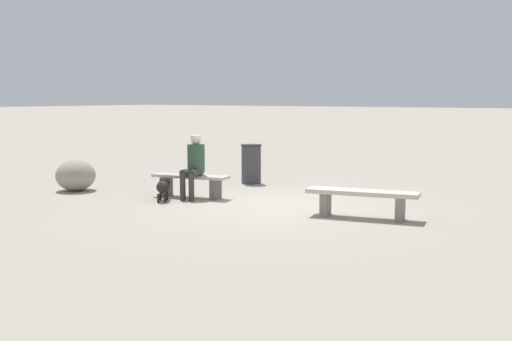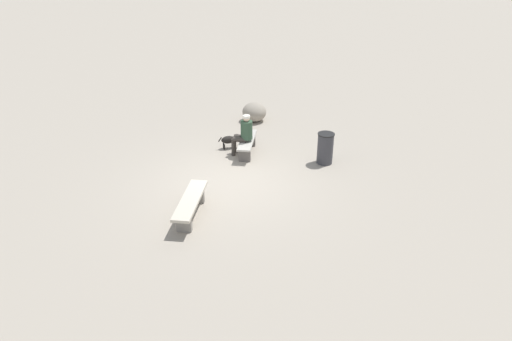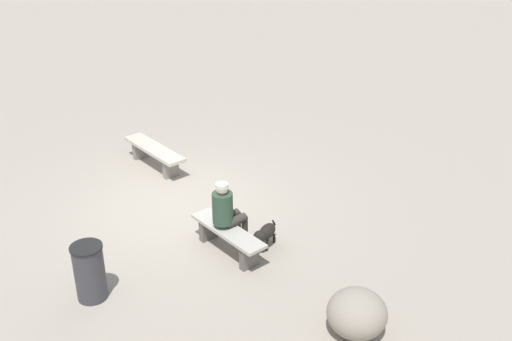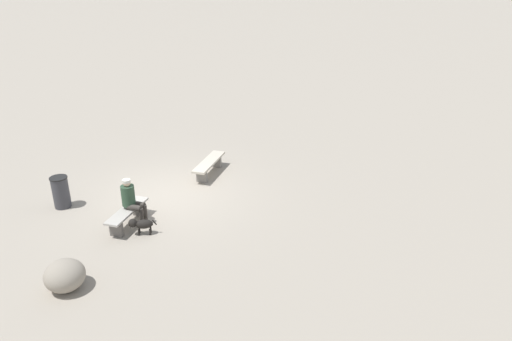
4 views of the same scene
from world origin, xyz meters
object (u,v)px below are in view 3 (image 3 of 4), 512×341
(bench_left, at_px, (154,152))
(boulder, at_px, (357,313))
(dog, at_px, (265,233))
(bench_right, at_px, (228,236))
(seated_person, at_px, (226,210))
(trash_bin, at_px, (90,272))

(bench_left, bearing_deg, boulder, -6.14)
(dog, bearing_deg, bench_right, -51.02)
(dog, bearing_deg, boulder, 57.89)
(dog, bearing_deg, seated_person, -64.64)
(boulder, bearing_deg, bench_left, -173.61)
(trash_bin, height_order, boulder, trash_bin)
(boulder, bearing_deg, trash_bin, -129.24)
(bench_right, height_order, trash_bin, trash_bin)
(bench_left, xyz_separation_m, seated_person, (3.58, 0.04, 0.39))
(seated_person, bearing_deg, dog, 48.06)
(bench_right, xyz_separation_m, dog, (0.18, 0.61, -0.03))
(bench_left, height_order, seated_person, seated_person)
(dog, xyz_separation_m, trash_bin, (-0.05, -2.93, 0.16))
(seated_person, bearing_deg, bench_right, -30.57)
(bench_left, height_order, dog, bench_left)
(bench_right, bearing_deg, seated_person, 148.88)
(bench_left, distance_m, seated_person, 3.60)
(bench_left, height_order, trash_bin, trash_bin)
(bench_right, bearing_deg, trash_bin, -99.42)
(seated_person, xyz_separation_m, boulder, (2.75, 0.67, -0.40))
(bench_left, distance_m, dog, 3.95)
(bench_right, relative_size, seated_person, 1.29)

